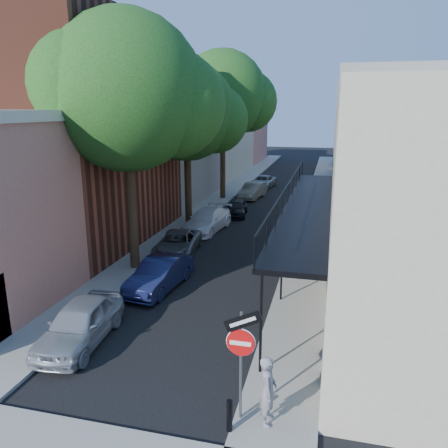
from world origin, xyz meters
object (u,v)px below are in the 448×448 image
Objects in this scene: bollard at (230,416)px; pedestrian at (268,390)px; oak_mid at (194,113)px; oak_far at (229,97)px; parked_car_c at (177,244)px; parked_car_e at (237,208)px; parked_car_d at (207,220)px; sign_post at (241,347)px; parked_car_a at (80,323)px; oak_near at (138,96)px; parked_car_b at (160,274)px; parked_car_g at (263,182)px; parked_car_f at (252,191)px.

pedestrian reaches higher than bollard.
oak_mid is 9.12m from oak_far.
parked_car_c is 1.27× the size of parked_car_e.
sign_post is at bearing -64.09° from parked_car_d.
pedestrian is (6.41, -2.40, 0.30)m from parked_car_a.
parked_car_d is at bearing 107.74° from bollard.
oak_near is 13.55m from parked_car_e.
parked_car_b is at bearing 124.81° from sign_post.
oak_far is at bearing 102.90° from parked_car_d.
parked_car_d is (0.23, 4.74, 0.09)m from parked_car_c.
sign_post reaches higher than parked_car_b.
sign_post is 12.77m from oak_near.
oak_far reaches higher than oak_near.
oak_far is at bearing 103.91° from sign_post.
sign_post is 0.26× the size of oak_near.
parked_car_d is at bearing 81.64° from oak_near.
oak_far is at bearing -100.48° from parked_car_g.
parked_car_e is (1.18, 9.03, -0.02)m from parked_car_c.
parked_car_f reaches higher than parked_car_g.
parked_car_f is 2.28× the size of pedestrian.
parked_car_a is at bearing -85.36° from parked_car_f.
parked_car_f is at bearing -82.99° from parked_car_g.
parked_car_b is at bearing -85.27° from oak_far.
oak_near is at bearing 31.58° from pedestrian.
oak_near is 2.89× the size of parked_car_f.
parked_car_e is at bearing -82.59° from parked_car_g.
parked_car_a is (0.75, -23.88, -7.57)m from oak_far.
parked_car_e is at bearing -71.28° from oak_far.
oak_near reaches higher than parked_car_a.
parked_car_a reaches higher than parked_car_b.
oak_far is 2.93× the size of parked_car_a.
parked_car_a is 1.00× the size of parked_car_g.
parked_car_b is at bearing 75.41° from parked_car_a.
parked_car_a is at bearing -88.19° from oak_far.
parked_car_g is at bearing 3.00° from pedestrian.
parked_car_g is (0.00, 11.82, 0.00)m from parked_car_e.
oak_near reaches higher than parked_car_c.
parked_car_f is (1.98, 9.63, -6.40)m from oak_mid.
oak_near is 3.45× the size of parked_car_e.
parked_car_a is 9.08m from parked_car_c.
parked_car_d reaches higher than parked_car_b.
parked_car_b is 0.98× the size of parked_car_g.
parked_car_b is 0.86× the size of parked_car_d.
oak_far is at bearing 89.59° from oak_mid.
bollard is 0.24× the size of parked_car_e.
parked_car_f is at bearing 4.90° from pedestrian.
oak_far is 2.97× the size of parked_car_b.
parked_car_g reaches higher than parked_car_e.
parked_car_b is at bearing -54.01° from oak_near.
oak_near is 17.01m from oak_far.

